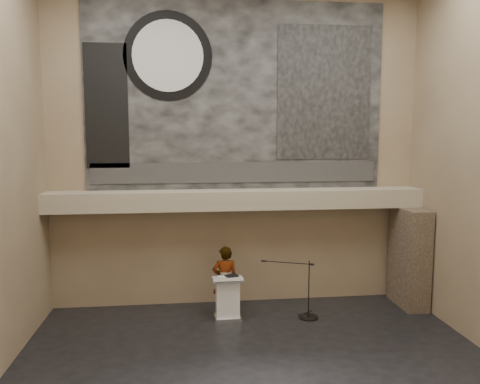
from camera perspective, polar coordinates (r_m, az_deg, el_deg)
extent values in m
plane|color=black|center=(9.94, 2.32, -20.99)|extent=(10.00, 10.00, 0.00)
cube|color=#7F6951|center=(12.75, -0.42, 5.12)|extent=(10.00, 0.02, 8.50)
cube|color=#7F6951|center=(4.89, 9.97, 2.06)|extent=(10.00, 0.02, 8.50)
cube|color=tan|center=(12.47, -0.22, -0.92)|extent=(10.00, 0.80, 0.50)
cylinder|color=#B2893D|center=(12.38, -7.57, -2.35)|extent=(0.04, 0.04, 0.06)
cylinder|color=#B2893D|center=(12.81, 8.29, -2.04)|extent=(0.04, 0.04, 0.06)
cube|color=black|center=(12.76, -0.42, 11.64)|extent=(8.00, 0.05, 5.00)
cube|color=#2B2B2B|center=(12.72, -0.39, 2.41)|extent=(7.76, 0.02, 0.55)
cylinder|color=black|center=(12.77, -8.78, 16.08)|extent=(2.30, 0.02, 2.30)
cylinder|color=silver|center=(12.75, -8.78, 16.09)|extent=(1.84, 0.02, 1.84)
cube|color=black|center=(13.21, 10.23, 11.80)|extent=(2.60, 0.02, 3.60)
cube|color=black|center=(12.78, -15.97, 10.02)|extent=(1.10, 0.02, 3.20)
cube|color=#433529|center=(13.69, 19.92, -7.46)|extent=(0.60, 1.40, 2.70)
cube|color=silver|center=(12.35, -1.53, -15.01)|extent=(0.68, 0.52, 0.08)
cube|color=white|center=(12.16, -1.54, -12.74)|extent=(0.59, 0.42, 0.96)
cube|color=white|center=(11.98, -1.54, -10.48)|extent=(0.76, 0.54, 0.13)
cube|color=black|center=(12.01, -1.02, -10.19)|extent=(0.37, 0.34, 0.04)
cube|color=silver|center=(11.95, -2.15, -10.36)|extent=(0.28, 0.36, 0.00)
imported|color=silver|center=(12.36, -1.83, -10.72)|extent=(0.67, 0.45, 1.81)
cylinder|color=black|center=(12.55, 8.33, -14.84)|extent=(0.52, 0.52, 0.02)
cylinder|color=black|center=(12.30, 8.39, -11.66)|extent=(0.03, 0.03, 1.50)
cylinder|color=black|center=(12.18, 5.65, -8.56)|extent=(1.23, 0.51, 0.02)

